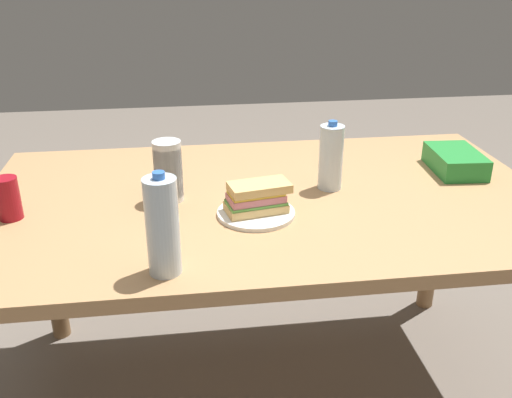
% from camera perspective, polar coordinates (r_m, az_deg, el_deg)
% --- Properties ---
extents(ground_plane, '(8.00, 8.00, 0.00)m').
position_cam_1_polar(ground_plane, '(2.16, 0.93, -18.59)').
color(ground_plane, '#70665B').
extents(dining_table, '(1.73, 1.02, 0.77)m').
position_cam_1_polar(dining_table, '(1.77, 1.08, -2.13)').
color(dining_table, tan).
rests_on(dining_table, ground_plane).
extents(paper_plate, '(0.22, 0.22, 0.01)m').
position_cam_1_polar(paper_plate, '(1.61, -0.00, -1.43)').
color(paper_plate, white).
rests_on(paper_plate, dining_table).
extents(sandwich, '(0.19, 0.13, 0.08)m').
position_cam_1_polar(sandwich, '(1.59, 0.11, 0.14)').
color(sandwich, '#DBB26B').
rests_on(sandwich, paper_plate).
extents(soda_can_red, '(0.07, 0.07, 0.12)m').
position_cam_1_polar(soda_can_red, '(1.71, -23.75, 0.05)').
color(soda_can_red, maroon).
rests_on(soda_can_red, dining_table).
extents(chip_bag, '(0.16, 0.24, 0.07)m').
position_cam_1_polar(chip_bag, '(2.03, 19.47, 3.63)').
color(chip_bag, '#268C38').
rests_on(chip_bag, dining_table).
extents(water_bottle_tall, '(0.07, 0.07, 0.22)m').
position_cam_1_polar(water_bottle_tall, '(1.77, 7.57, 4.20)').
color(water_bottle_tall, silver).
rests_on(water_bottle_tall, dining_table).
extents(plastic_cup_stack, '(0.08, 0.08, 0.18)m').
position_cam_1_polar(plastic_cup_stack, '(1.69, -8.86, 2.79)').
color(plastic_cup_stack, silver).
rests_on(plastic_cup_stack, dining_table).
extents(water_bottle_spare, '(0.08, 0.08, 0.25)m').
position_cam_1_polar(water_bottle_spare, '(1.30, -9.42, -2.75)').
color(water_bottle_spare, silver).
rests_on(water_bottle_spare, dining_table).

